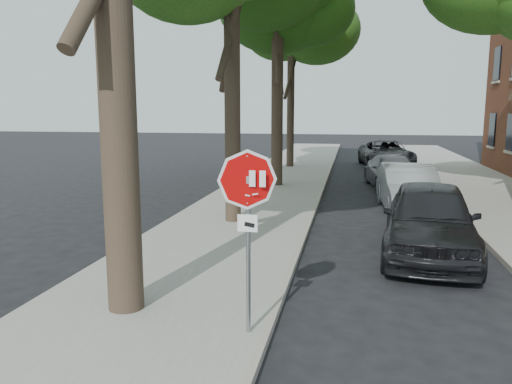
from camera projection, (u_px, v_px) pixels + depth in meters
The scene contains 11 objects.
ground at pixel (297, 344), 7.00m from camera, with size 120.00×120.00×0.00m, color black.
sidewalk_left at pixel (266, 194), 19.08m from camera, with size 4.00×55.00×0.12m, color gray.
sidewalk_right at pixel (505, 201), 17.50m from camera, with size 4.00×55.00×0.12m, color gray.
curb_left at pixel (320, 195), 18.70m from camera, with size 0.12×55.00×0.13m, color #9E9384.
curb_right at pixel (443, 199), 17.88m from camera, with size 0.12×55.00×0.13m, color #9E9384.
stop_sign at pixel (248, 207), 6.79m from camera, with size 0.76×0.34×2.61m.
tree_far at pixel (291, 35), 26.77m from camera, with size 5.29×4.91×9.33m.
car_a at pixel (430, 219), 11.13m from camera, with size 1.96×4.88×1.66m, color black.
car_b at pixel (408, 188), 16.00m from camera, with size 1.59×4.56×1.50m, color #94989C.
car_c at pixel (393, 172), 20.76m from camera, with size 1.86×4.58×1.33m, color #55545A.
car_d at pixel (386, 154), 28.27m from camera, with size 2.51×5.44×1.51m, color black.
Camera 1 is at (0.67, -6.55, 3.26)m, focal length 35.00 mm.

